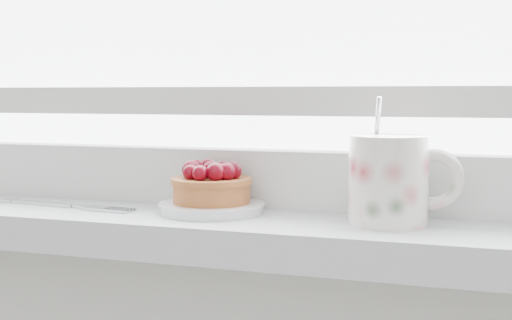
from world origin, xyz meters
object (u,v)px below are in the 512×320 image
at_px(saucer, 212,208).
at_px(fork, 63,205).
at_px(floral_mug, 391,178).
at_px(raspberry_tart, 211,184).

height_order(saucer, fork, saucer).
height_order(floral_mug, fork, floral_mug).
relative_size(raspberry_tart, fork, 0.46).
bearing_deg(raspberry_tart, fork, -175.08).
bearing_deg(fork, saucer, 4.88).
bearing_deg(saucer, fork, -175.12).
relative_size(saucer, floral_mug, 0.91).
height_order(raspberry_tart, floral_mug, floral_mug).
bearing_deg(raspberry_tart, saucer, -52.91).
distance_m(raspberry_tart, floral_mug, 0.21).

